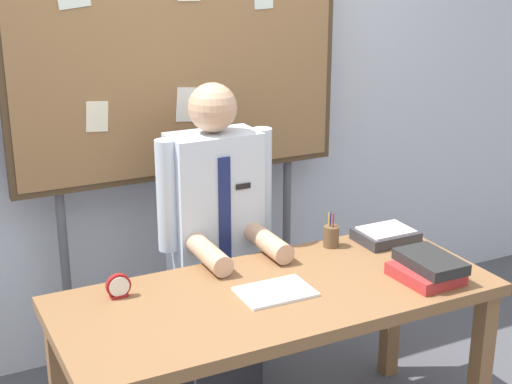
% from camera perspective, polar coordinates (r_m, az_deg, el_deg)
% --- Properties ---
extents(back_wall, '(6.40, 0.08, 2.70)m').
position_cam_1_polar(back_wall, '(3.78, -6.87, 7.76)').
color(back_wall, silver).
rests_on(back_wall, ground_plane).
extents(desk, '(1.72, 0.74, 0.76)m').
position_cam_1_polar(desk, '(2.97, 1.57, -9.12)').
color(desk, brown).
rests_on(desk, ground_plane).
extents(person, '(0.55, 0.56, 1.48)m').
position_cam_1_polar(person, '(3.44, -3.06, -4.69)').
color(person, '#2D2D33').
rests_on(person, ground_plane).
extents(bulletin_board, '(1.64, 0.09, 2.22)m').
position_cam_1_polar(bulletin_board, '(3.55, -5.85, 10.64)').
color(bulletin_board, '#4C3823').
rests_on(bulletin_board, ground_plane).
extents(book_stack, '(0.23, 0.28, 0.10)m').
position_cam_1_polar(book_stack, '(3.08, 12.96, -5.68)').
color(book_stack, '#B22D2D').
rests_on(book_stack, desk).
extents(open_notebook, '(0.29, 0.20, 0.01)m').
position_cam_1_polar(open_notebook, '(2.90, 1.49, -7.62)').
color(open_notebook, white).
rests_on(open_notebook, desk).
extents(desk_clock, '(0.10, 0.04, 0.10)m').
position_cam_1_polar(desk_clock, '(2.90, -10.44, -7.13)').
color(desk_clock, maroon).
rests_on(desk_clock, desk).
extents(pen_holder, '(0.07, 0.07, 0.16)m').
position_cam_1_polar(pen_holder, '(3.33, 5.75, -3.36)').
color(pen_holder, brown).
rests_on(pen_holder, desk).
extents(paper_tray, '(0.26, 0.20, 0.06)m').
position_cam_1_polar(paper_tray, '(3.43, 9.86, -3.26)').
color(paper_tray, '#333338').
rests_on(paper_tray, desk).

